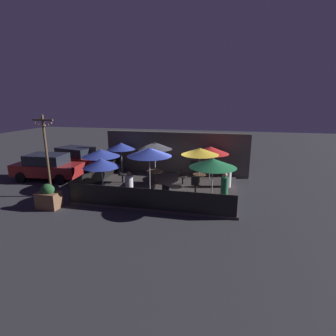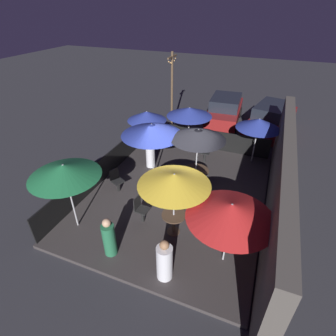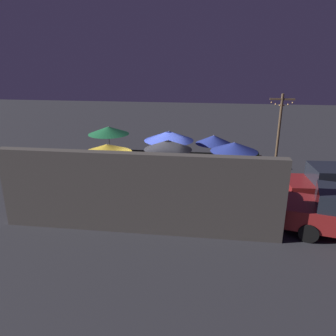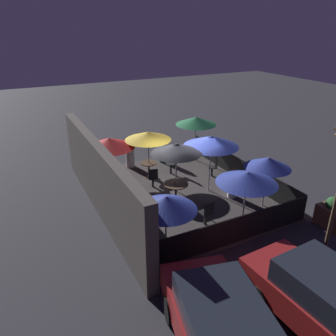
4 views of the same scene
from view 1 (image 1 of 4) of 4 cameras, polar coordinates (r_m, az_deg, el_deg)
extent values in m
plane|color=#2D2D33|center=(14.67, -0.88, -4.68)|extent=(60.00, 60.00, 0.00)
cube|color=#383333|center=(14.65, -0.89, -4.46)|extent=(7.91, 6.23, 0.12)
cube|color=#4C4742|center=(17.46, 1.69, 3.22)|extent=(9.51, 0.36, 2.81)
cube|color=black|center=(11.69, -4.47, -6.74)|extent=(7.71, 0.05, 0.95)
cube|color=black|center=(15.84, -14.78, -1.46)|extent=(0.05, 6.03, 0.95)
cylinder|color=#B2B2B7|center=(14.55, 6.88, 0.07)|extent=(0.05, 0.05, 2.20)
cone|color=gold|center=(14.35, 6.99, 3.62)|extent=(2.06, 2.06, 0.36)
cylinder|color=#B2B2B7|center=(14.92, -2.82, 0.98)|extent=(0.05, 0.05, 2.43)
cone|color=black|center=(14.71, -2.87, 4.87)|extent=(1.95, 1.95, 0.38)
cylinder|color=#B2B2B7|center=(16.14, 9.09, 1.11)|extent=(0.05, 0.05, 2.02)
cone|color=red|center=(15.98, 9.21, 3.88)|extent=(2.24, 2.24, 0.43)
cylinder|color=#B2B2B7|center=(13.04, -14.07, -2.37)|extent=(0.05, 0.05, 2.03)
cone|color=#283893|center=(12.83, -14.29, 1.08)|extent=(1.75, 1.75, 0.41)
cylinder|color=#B2B2B7|center=(13.31, -4.01, -0.72)|extent=(0.05, 0.05, 2.43)
cone|color=#283893|center=(13.08, -4.08, 3.53)|extent=(2.25, 2.25, 0.42)
cylinder|color=#B2B2B7|center=(14.86, -14.18, -0.09)|extent=(0.05, 0.05, 2.14)
cone|color=#283893|center=(14.67, -14.39, 3.20)|extent=(2.04, 2.04, 0.39)
cylinder|color=#B2B2B7|center=(11.62, 9.56, -3.51)|extent=(0.05, 0.05, 2.30)
cone|color=#1E6B3D|center=(11.36, 9.76, 1.09)|extent=(2.04, 2.04, 0.38)
cylinder|color=#B2B2B7|center=(17.55, -10.06, 2.15)|extent=(0.05, 0.05, 2.02)
cone|color=#283893|center=(17.40, -10.18, 4.72)|extent=(1.85, 1.85, 0.43)
cylinder|color=#4C3828|center=(14.86, 6.76, -4.00)|extent=(0.40, 0.40, 0.02)
cylinder|color=#4C3828|center=(14.76, 6.79, -2.76)|extent=(0.08, 0.08, 0.69)
cylinder|color=#4C3828|center=(14.65, 6.84, -1.41)|extent=(0.73, 0.73, 0.04)
cylinder|color=#4C3828|center=(15.24, -2.77, -3.43)|extent=(0.54, 0.54, 0.02)
cylinder|color=#4C3828|center=(15.14, -2.78, -2.15)|extent=(0.08, 0.08, 0.73)
cylinder|color=#4C3828|center=(15.03, -2.80, -0.76)|extent=(0.98, 0.98, 0.04)
cube|color=black|center=(16.91, 5.58, -0.87)|extent=(0.10, 0.10, 0.47)
cube|color=black|center=(16.84, 5.60, -0.03)|extent=(0.49, 0.49, 0.04)
cube|color=black|center=(16.96, 5.53, 0.91)|extent=(0.39, 0.14, 0.44)
cube|color=black|center=(12.48, -0.03, -6.57)|extent=(0.11, 0.11, 0.43)
cube|color=black|center=(12.40, -0.03, -5.56)|extent=(0.53, 0.53, 0.04)
cube|color=black|center=(12.18, -0.54, -4.74)|extent=(0.38, 0.19, 0.44)
cube|color=black|center=(15.67, -9.83, -2.29)|extent=(0.09, 0.09, 0.46)
cube|color=black|center=(15.60, -9.87, -1.41)|extent=(0.43, 0.43, 0.04)
cube|color=black|center=(15.60, -10.54, -0.53)|extent=(0.06, 0.40, 0.44)
cube|color=black|center=(13.77, 5.99, -4.50)|extent=(0.09, 0.09, 0.47)
cube|color=black|center=(13.69, 6.02, -3.48)|extent=(0.43, 0.43, 0.04)
cube|color=black|center=(13.44, 5.90, -2.74)|extent=(0.40, 0.06, 0.44)
cube|color=black|center=(15.15, 3.23, -2.75)|extent=(0.10, 0.10, 0.43)
cube|color=black|center=(15.08, 3.25, -1.90)|extent=(0.49, 0.49, 0.04)
cube|color=black|center=(15.09, 2.63, -0.94)|extent=(0.13, 0.40, 0.44)
cylinder|color=silver|center=(13.30, -8.43, -3.88)|extent=(0.48, 0.48, 1.09)
sphere|color=#9E704C|center=(13.11, -8.53, -1.21)|extent=(0.20, 0.20, 0.20)
cylinder|color=silver|center=(14.96, 12.81, -2.05)|extent=(0.47, 0.47, 1.06)
sphere|color=#9E704C|center=(14.79, 12.95, 0.36)|extent=(0.24, 0.24, 0.24)
cylinder|color=#236642|center=(13.32, 12.18, -4.12)|extent=(0.51, 0.51, 1.04)
sphere|color=tan|center=(13.13, 12.33, -1.48)|extent=(0.24, 0.24, 0.24)
cube|color=brown|center=(13.30, -24.50, -6.39)|extent=(1.00, 0.70, 0.75)
ellipsoid|color=#235128|center=(13.14, -24.72, -4.39)|extent=(0.65, 0.52, 0.58)
cylinder|color=brown|center=(14.43, -24.84, 2.19)|extent=(0.12, 0.12, 4.15)
cube|color=brown|center=(14.19, -25.63, 9.41)|extent=(1.10, 0.08, 0.08)
sphere|color=#F4B260|center=(14.49, -27.01, 8.75)|extent=(0.07, 0.07, 0.07)
sphere|color=#F4B260|center=(14.38, -26.41, 8.46)|extent=(0.07, 0.07, 0.07)
sphere|color=#F4B260|center=(14.27, -25.81, 8.30)|extent=(0.07, 0.07, 0.07)
sphere|color=#F4B260|center=(14.16, -25.22, 8.32)|extent=(0.07, 0.07, 0.07)
sphere|color=#F4B260|center=(14.04, -24.64, 8.54)|extent=(0.07, 0.07, 0.07)
sphere|color=#F4B260|center=(13.92, -24.07, 8.89)|extent=(0.07, 0.07, 0.07)
cube|color=maroon|center=(17.91, -24.70, -0.25)|extent=(4.24, 1.93, 0.70)
cube|color=#1E232D|center=(17.77, -24.92, 1.78)|extent=(2.37, 1.69, 0.60)
cylinder|color=black|center=(17.98, -19.76, -0.86)|extent=(0.65, 0.22, 0.64)
cylinder|color=black|center=(16.65, -22.42, -2.30)|extent=(0.65, 0.22, 0.64)
cylinder|color=black|center=(19.36, -26.44, -0.48)|extent=(0.65, 0.22, 0.64)
cylinder|color=black|center=(18.13, -29.36, -1.78)|extent=(0.65, 0.22, 0.64)
cube|color=maroon|center=(19.76, -19.31, 1.56)|extent=(4.68, 2.65, 0.70)
cube|color=#1E232D|center=(19.63, -19.47, 3.41)|extent=(2.71, 2.07, 0.60)
cylinder|color=black|center=(19.50, -14.71, 0.68)|extent=(0.66, 0.32, 0.64)
cylinder|color=black|center=(18.34, -17.95, -0.41)|extent=(0.66, 0.32, 0.64)
cylinder|color=black|center=(21.34, -20.32, 1.43)|extent=(0.66, 0.32, 0.64)
cylinder|color=black|center=(20.29, -23.56, 0.47)|extent=(0.66, 0.32, 0.64)
camera|label=2|loc=(16.60, 28.45, 17.83)|focal=28.00mm
camera|label=3|loc=(27.20, 0.93, 16.43)|focal=35.00mm
camera|label=4|loc=(24.04, -24.33, 17.62)|focal=35.00mm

